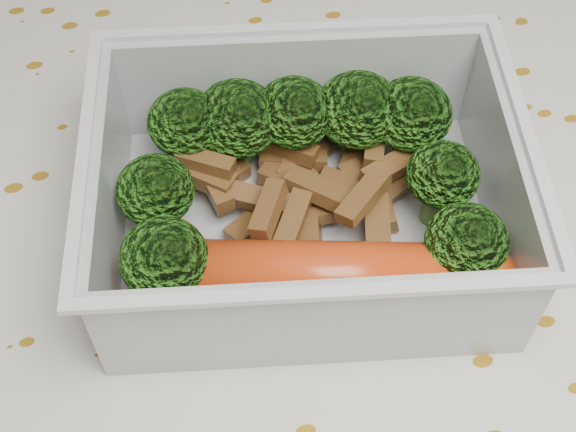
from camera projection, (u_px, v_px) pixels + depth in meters
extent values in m
cube|color=brown|center=(271.00, 280.00, 0.42)|extent=(1.40, 0.90, 0.04)
cube|color=silver|center=(271.00, 256.00, 0.40)|extent=(1.46, 0.96, 0.01)
cube|color=silver|center=(305.00, 231.00, 0.40)|extent=(0.21, 0.18, 0.00)
cube|color=silver|center=(296.00, 84.00, 0.42)|extent=(0.19, 0.04, 0.06)
cube|color=silver|center=(319.00, 322.00, 0.34)|extent=(0.19, 0.04, 0.06)
cube|color=silver|center=(500.00, 181.00, 0.38)|extent=(0.03, 0.13, 0.06)
cube|color=silver|center=(109.00, 200.00, 0.37)|extent=(0.03, 0.13, 0.06)
cube|color=silver|center=(296.00, 29.00, 0.39)|extent=(0.20, 0.05, 0.00)
cube|color=silver|center=(323.00, 293.00, 0.31)|extent=(0.20, 0.05, 0.00)
cube|color=silver|center=(528.00, 134.00, 0.35)|extent=(0.03, 0.14, 0.00)
cube|color=silver|center=(83.00, 155.00, 0.35)|extent=(0.03, 0.14, 0.00)
cylinder|color=#608C3F|center=(190.00, 153.00, 0.42)|extent=(0.02, 0.02, 0.02)
ellipsoid|color=#357D1A|center=(185.00, 123.00, 0.40)|extent=(0.04, 0.04, 0.03)
cylinder|color=#608C3F|center=(239.00, 149.00, 0.42)|extent=(0.02, 0.02, 0.02)
ellipsoid|color=#357D1A|center=(237.00, 119.00, 0.40)|extent=(0.04, 0.04, 0.04)
cylinder|color=#608C3F|center=(294.00, 143.00, 0.42)|extent=(0.02, 0.02, 0.02)
ellipsoid|color=#357D1A|center=(294.00, 113.00, 0.40)|extent=(0.04, 0.04, 0.03)
cylinder|color=#608C3F|center=(355.00, 141.00, 0.42)|extent=(0.02, 0.02, 0.02)
ellipsoid|color=#357D1A|center=(358.00, 110.00, 0.41)|extent=(0.04, 0.04, 0.04)
cylinder|color=#608C3F|center=(406.00, 145.00, 0.42)|extent=(0.02, 0.02, 0.02)
ellipsoid|color=#357D1A|center=(411.00, 114.00, 0.40)|extent=(0.04, 0.04, 0.04)
cylinder|color=#608C3F|center=(162.00, 220.00, 0.39)|extent=(0.02, 0.02, 0.02)
ellipsoid|color=#357D1A|center=(155.00, 190.00, 0.37)|extent=(0.04, 0.04, 0.03)
cylinder|color=#608C3F|center=(436.00, 204.00, 0.40)|extent=(0.02, 0.02, 0.02)
ellipsoid|color=#357D1A|center=(443.00, 174.00, 0.38)|extent=(0.04, 0.04, 0.03)
cylinder|color=#608C3F|center=(170.00, 286.00, 0.37)|extent=(0.02, 0.02, 0.02)
ellipsoid|color=#357D1A|center=(164.00, 259.00, 0.35)|extent=(0.04, 0.04, 0.03)
cylinder|color=#608C3F|center=(457.00, 270.00, 0.38)|extent=(0.02, 0.02, 0.02)
ellipsoid|color=#357D1A|center=(467.00, 242.00, 0.36)|extent=(0.04, 0.04, 0.03)
cube|color=brown|center=(374.00, 148.00, 0.41)|extent=(0.02, 0.03, 0.01)
cube|color=brown|center=(308.00, 242.00, 0.39)|extent=(0.02, 0.03, 0.01)
cube|color=brown|center=(214.00, 184.00, 0.40)|extent=(0.02, 0.03, 0.01)
cube|color=brown|center=(284.00, 225.00, 0.40)|extent=(0.03, 0.02, 0.01)
cube|color=brown|center=(382.00, 205.00, 0.40)|extent=(0.02, 0.03, 0.01)
cube|color=brown|center=(291.00, 221.00, 0.40)|extent=(0.03, 0.02, 0.01)
cube|color=brown|center=(392.00, 167.00, 0.40)|extent=(0.04, 0.02, 0.01)
cube|color=brown|center=(313.00, 214.00, 0.40)|extent=(0.03, 0.01, 0.01)
cube|color=brown|center=(263.00, 243.00, 0.39)|extent=(0.03, 0.02, 0.01)
cube|color=brown|center=(301.00, 156.00, 0.42)|extent=(0.04, 0.02, 0.01)
cube|color=brown|center=(268.00, 210.00, 0.37)|extent=(0.03, 0.03, 0.01)
cube|color=brown|center=(289.00, 148.00, 0.41)|extent=(0.03, 0.03, 0.01)
cube|color=brown|center=(293.00, 159.00, 0.42)|extent=(0.04, 0.02, 0.01)
cube|color=brown|center=(308.00, 192.00, 0.41)|extent=(0.01, 0.03, 0.01)
cube|color=brown|center=(256.00, 223.00, 0.39)|extent=(0.03, 0.03, 0.01)
cube|color=brown|center=(348.00, 188.00, 0.41)|extent=(0.03, 0.03, 0.01)
cube|color=brown|center=(225.00, 161.00, 0.42)|extent=(0.02, 0.03, 0.01)
cube|color=brown|center=(206.00, 162.00, 0.39)|extent=(0.03, 0.02, 0.01)
cube|color=brown|center=(287.00, 181.00, 0.41)|extent=(0.03, 0.03, 0.01)
cube|color=brown|center=(295.00, 159.00, 0.42)|extent=(0.03, 0.03, 0.01)
cube|color=brown|center=(386.00, 191.00, 0.41)|extent=(0.03, 0.03, 0.01)
cube|color=brown|center=(293.00, 220.00, 0.38)|extent=(0.03, 0.03, 0.01)
cube|color=brown|center=(363.00, 197.00, 0.38)|extent=(0.03, 0.03, 0.01)
cube|color=brown|center=(363.00, 188.00, 0.41)|extent=(0.02, 0.03, 0.01)
cube|color=brown|center=(300.00, 175.00, 0.41)|extent=(0.02, 0.03, 0.01)
cube|color=brown|center=(261.00, 200.00, 0.39)|extent=(0.03, 0.03, 0.01)
cube|color=brown|center=(351.00, 171.00, 0.42)|extent=(0.03, 0.03, 0.01)
cube|color=brown|center=(319.00, 191.00, 0.39)|extent=(0.03, 0.03, 0.01)
cube|color=brown|center=(296.00, 191.00, 0.41)|extent=(0.03, 0.02, 0.01)
cube|color=brown|center=(378.00, 227.00, 0.38)|extent=(0.02, 0.04, 0.01)
cube|color=brown|center=(204.00, 176.00, 0.40)|extent=(0.03, 0.03, 0.01)
cube|color=brown|center=(214.00, 176.00, 0.41)|extent=(0.03, 0.02, 0.01)
cylinder|color=red|center=(322.00, 276.00, 0.36)|extent=(0.15, 0.07, 0.03)
sphere|color=red|center=(482.00, 279.00, 0.36)|extent=(0.03, 0.03, 0.03)
sphere|color=red|center=(164.00, 273.00, 0.36)|extent=(0.03, 0.03, 0.03)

